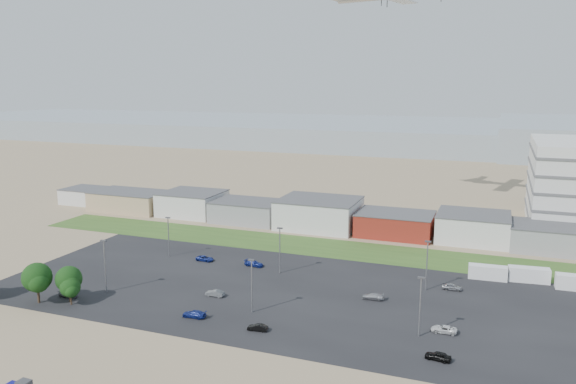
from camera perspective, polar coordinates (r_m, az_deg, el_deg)
The scene contains 26 objects.
ground at distance 97.32m, azimuth -6.53°, elevation -13.76°, with size 700.00×700.00×0.00m, color #978160.
parking_lot at distance 112.30m, azimuth 0.53°, elevation -10.21°, with size 120.00×50.00×0.01m, color black.
grass_strip at distance 142.51m, azimuth 3.12°, elevation -5.58°, with size 160.00×16.00×0.02m, color #335620.
hills_backdrop at distance 394.88m, azimuth 20.63°, elevation 5.05°, with size 700.00×200.00×9.00m, color gray, non-canonical shape.
building_row at distance 164.32m, azimuth -0.49°, elevation -1.88°, with size 170.00×20.00×8.00m, color silver, non-canonical shape.
box_trailer_a at distance 126.54m, azimuth 19.63°, elevation -7.70°, with size 7.80×2.44×2.92m, color silver, non-canonical shape.
box_trailer_b at distance 128.01m, azimuth 23.27°, elevation -7.72°, with size 8.10×2.53×3.04m, color silver, non-canonical shape.
tree_mid at distance 115.98m, azimuth -24.13°, elevation -8.20°, with size 5.87×5.87×8.81m, color black, non-canonical shape.
tree_right at distance 114.40m, azimuth -21.36°, elevation -8.49°, with size 5.26×5.26×7.89m, color black, non-canonical shape.
tree_near at distance 113.14m, azimuth -21.24°, elevation -9.20°, with size 4.02×4.02×6.03m, color black, non-canonical shape.
lightpole_front_l at distance 116.74m, azimuth -18.09°, elevation -7.18°, with size 1.25×0.52×10.59m, color slate, non-canonical shape.
lightpole_front_m at distance 101.92m, azimuth -3.70°, elevation -9.51°, with size 1.17×0.49×9.92m, color slate, non-canonical shape.
lightpole_front_r at distance 94.95m, azimuth 13.27°, elevation -11.31°, with size 1.19×0.50×10.15m, color slate, non-canonical shape.
lightpole_back_l at distance 136.34m, azimuth -12.03°, elevation -4.49°, with size 1.13×0.47×9.59m, color slate, non-canonical shape.
lightpole_back_m at distance 121.91m, azimuth -0.83°, elevation -5.96°, with size 1.20×0.50×10.16m, color slate, non-canonical shape.
lightpole_back_r at distance 115.42m, azimuth 13.92°, elevation -7.28°, with size 1.19×0.50×10.15m, color slate, non-canonical shape.
parked_car_0 at distance 99.06m, azimuth 15.56°, elevation -13.27°, with size 1.96×4.26×1.18m, color silver.
parked_car_2 at distance 89.95m, azimuth 14.99°, elevation -15.79°, with size 1.56×3.87×1.32m, color black.
parked_car_3 at distance 102.55m, azimuth -9.51°, elevation -12.12°, with size 1.76×4.33×1.26m, color navy.
parked_car_4 at distance 111.36m, azimuth -7.44°, elevation -10.16°, with size 1.32×3.78×1.24m, color #595B5E.
parked_car_6 at distance 127.80m, azimuth -3.47°, elevation -7.25°, with size 1.83×4.49×1.30m, color navy.
parked_car_8 at distance 118.20m, azimuth 16.32°, elevation -9.24°, with size 1.54×3.82×1.30m, color #A5A5AA.
parked_car_9 at distance 132.66m, azimuth -8.44°, elevation -6.69°, with size 1.95×4.24×1.18m, color navy.
parked_car_10 at distance 118.12m, azimuth -21.43°, elevation -9.62°, with size 1.59×3.90×1.13m, color #595B5E.
parked_car_12 at distance 110.13m, azimuth 8.61°, elevation -10.44°, with size 1.72×4.23×1.23m, color #A5A5AA.
parked_car_13 at distance 96.41m, azimuth -3.11°, elevation -13.57°, with size 1.20×3.45×1.14m, color black.
Camera 1 is at (41.23, -78.22, 40.65)m, focal length 35.00 mm.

